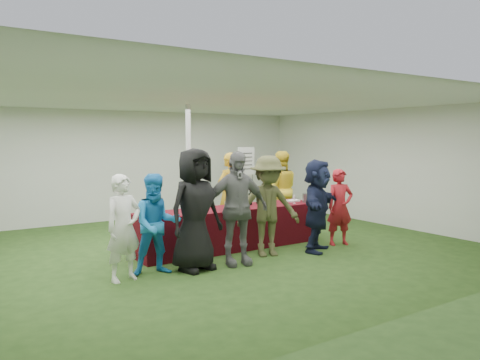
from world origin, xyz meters
TOP-DOWN VIEW (x-y plane):
  - ground at (0.00, 0.00)m, footprint 60.00×60.00m
  - tent at (0.50, 1.20)m, footprint 10.00×10.00m
  - serving_table at (0.72, -0.07)m, footprint 3.60×0.80m
  - wine_bottles at (1.41, 0.08)m, footprint 0.87×0.17m
  - wine_glasses at (0.28, -0.33)m, footprint 2.86×0.15m
  - water_bottle at (0.81, 0.01)m, footprint 0.07×0.07m
  - bar_towel at (2.22, -0.02)m, footprint 0.25×0.18m
  - dump_bucket at (2.39, -0.29)m, footprint 0.23×0.23m
  - wine_list_sign at (2.82, 2.55)m, footprint 0.50×0.03m
  - staff_pourer at (1.29, 0.92)m, footprint 0.72×0.57m
  - staff_back at (2.76, 1.07)m, footprint 1.05×0.97m
  - customer_0 at (-1.61, -0.94)m, footprint 0.62×0.49m
  - customer_1 at (-1.09, -0.89)m, footprint 0.82×0.70m
  - customer_2 at (-0.51, -1.01)m, footprint 1.02×0.78m
  - customer_3 at (0.18, -1.09)m, footprint 1.13×0.65m
  - customer_4 at (0.94, -0.91)m, footprint 1.25×0.94m
  - customer_5 at (1.87, -1.13)m, footprint 1.53×1.28m
  - customer_6 at (2.59, -0.98)m, footprint 0.61×0.49m

SIDE VIEW (x-z plane):
  - ground at x=0.00m, z-range 0.00..0.00m
  - serving_table at x=0.72m, z-range 0.00..0.75m
  - customer_6 at x=2.59m, z-range 0.00..1.44m
  - customer_1 at x=-1.09m, z-range 0.00..1.50m
  - customer_0 at x=-1.61m, z-range 0.00..1.52m
  - bar_towel at x=2.22m, z-range 0.75..0.78m
  - customer_5 at x=1.87m, z-range 0.00..1.65m
  - dump_bucket at x=2.39m, z-range 0.75..0.93m
  - water_bottle at x=0.81m, z-range 0.74..0.97m
  - wine_glasses at x=0.28m, z-range 0.78..0.94m
  - customer_4 at x=0.94m, z-range 0.00..1.72m
  - staff_pourer at x=1.29m, z-range 0.00..1.73m
  - staff_back at x=2.76m, z-range 0.00..1.73m
  - wine_bottles at x=1.41m, z-range 0.71..1.03m
  - customer_3 at x=0.18m, z-range 0.00..1.82m
  - customer_2 at x=-0.51m, z-range 0.00..1.87m
  - wine_list_sign at x=2.82m, z-range 0.42..2.22m
  - tent at x=0.50m, z-range -3.65..6.35m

